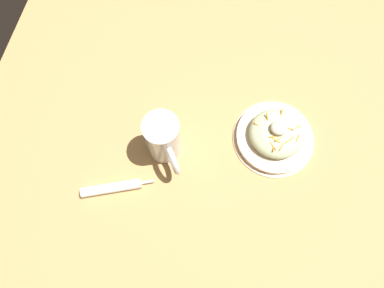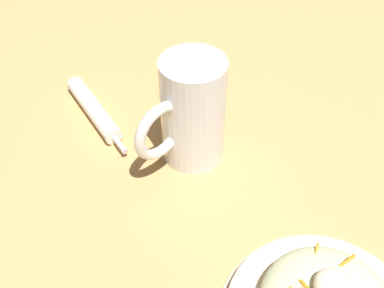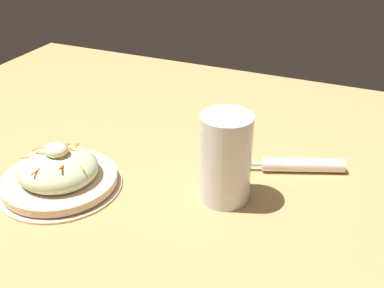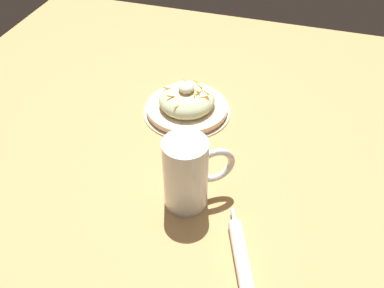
{
  "view_description": "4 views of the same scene",
  "coord_description": "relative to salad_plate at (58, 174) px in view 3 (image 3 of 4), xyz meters",
  "views": [
    {
      "loc": [
        0.02,
        0.37,
        0.91
      ],
      "look_at": [
        0.08,
        0.08,
        0.05
      ],
      "focal_mm": 32.09,
      "sensor_mm": 36.0,
      "label": 1
    },
    {
      "loc": [
        -0.34,
        0.18,
        0.51
      ],
      "look_at": [
        0.09,
        0.1,
        0.09
      ],
      "focal_mm": 44.9,
      "sensor_mm": 36.0,
      "label": 2
    },
    {
      "loc": [
        0.38,
        -0.57,
        0.5
      ],
      "look_at": [
        0.09,
        0.11,
        0.08
      ],
      "focal_mm": 44.18,
      "sensor_mm": 36.0,
      "label": 3
    },
    {
      "loc": [
        0.73,
        0.28,
        0.7
      ],
      "look_at": [
        0.07,
        0.08,
        0.09
      ],
      "focal_mm": 40.78,
      "sensor_mm": 36.0,
      "label": 4
    }
  ],
  "objects": [
    {
      "name": "beer_mug",
      "position": [
        0.29,
        0.09,
        0.05
      ],
      "size": [
        0.11,
        0.14,
        0.16
      ],
      "color": "white",
      "rests_on": "ground_plane"
    },
    {
      "name": "salad_plate",
      "position": [
        0.0,
        0.0,
        0.0
      ],
      "size": [
        0.23,
        0.23,
        0.09
      ],
      "color": "beige",
      "rests_on": "ground_plane"
    },
    {
      "name": "napkin_roll",
      "position": [
        0.4,
        0.23,
        -0.01
      ],
      "size": [
        0.19,
        0.09,
        0.03
      ],
      "color": "white",
      "rests_on": "ground_plane"
    },
    {
      "name": "ground_plane",
      "position": [
        0.13,
        0.0,
        -0.03
      ],
      "size": [
        1.43,
        1.43,
        0.0
      ],
      "primitive_type": "plane",
      "color": "tan"
    }
  ]
}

